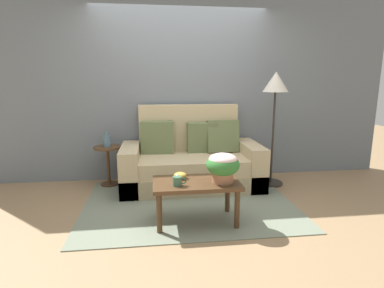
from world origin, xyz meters
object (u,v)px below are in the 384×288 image
(side_table, at_px, (108,159))
(table_vase, at_px, (107,141))
(couch, at_px, (191,162))
(coffee_table, at_px, (196,187))
(potted_plant, at_px, (223,165))
(snack_bowl, at_px, (180,175))
(coffee_mug, at_px, (178,181))
(floor_lamp, at_px, (275,94))

(side_table, bearing_deg, table_vase, 121.03)
(couch, xyz_separation_m, coffee_table, (-0.10, -1.17, 0.04))
(potted_plant, xyz_separation_m, snack_bowl, (-0.42, 0.17, -0.14))
(side_table, height_order, coffee_mug, side_table)
(coffee_table, distance_m, side_table, 1.69)
(table_vase, bearing_deg, coffee_table, -50.81)
(side_table, relative_size, coffee_mug, 4.16)
(table_vase, bearing_deg, floor_lamp, -5.96)
(floor_lamp, distance_m, table_vase, 2.42)
(side_table, height_order, table_vase, table_vase)
(coffee_mug, distance_m, snack_bowl, 0.23)
(side_table, distance_m, potted_plant, 1.93)
(coffee_table, height_order, coffee_mug, coffee_mug)
(potted_plant, relative_size, coffee_mug, 2.50)
(coffee_mug, bearing_deg, floor_lamp, 39.40)
(snack_bowl, xyz_separation_m, table_vase, (-0.92, 1.20, 0.16))
(coffee_table, height_order, potted_plant, potted_plant)
(couch, bearing_deg, floor_lamp, -4.59)
(floor_lamp, bearing_deg, couch, 175.41)
(coffee_table, distance_m, table_vase, 1.72)
(floor_lamp, distance_m, snack_bowl, 1.88)
(floor_lamp, relative_size, potted_plant, 4.66)
(snack_bowl, relative_size, table_vase, 0.67)
(side_table, xyz_separation_m, floor_lamp, (2.31, -0.24, 0.90))
(potted_plant, relative_size, table_vase, 1.69)
(coffee_mug, bearing_deg, coffee_table, 28.74)
(floor_lamp, bearing_deg, potted_plant, -130.76)
(side_table, bearing_deg, floor_lamp, -5.81)
(coffee_mug, distance_m, table_vase, 1.68)
(coffee_table, relative_size, table_vase, 4.41)
(couch, relative_size, floor_lamp, 1.20)
(floor_lamp, bearing_deg, table_vase, 174.04)
(side_table, bearing_deg, coffee_table, -50.78)
(snack_bowl, bearing_deg, table_vase, 127.40)
(side_table, xyz_separation_m, table_vase, (-0.00, 0.01, 0.26))
(coffee_table, xyz_separation_m, side_table, (-1.07, 1.31, 0.01))
(coffee_mug, bearing_deg, potted_plant, 6.41)
(couch, distance_m, coffee_table, 1.17)
(coffee_table, height_order, snack_bowl, snack_bowl)
(coffee_table, bearing_deg, coffee_mug, -151.26)
(floor_lamp, height_order, potted_plant, floor_lamp)
(couch, relative_size, side_table, 3.37)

